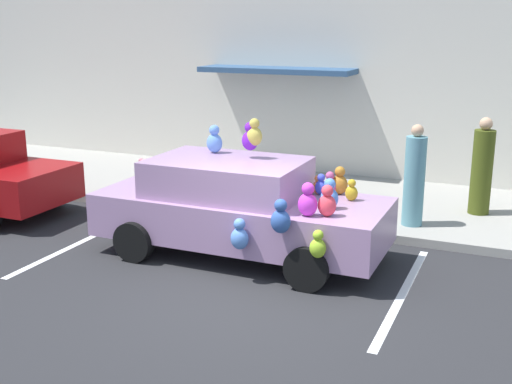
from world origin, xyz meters
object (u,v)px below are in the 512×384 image
teddy_bear_on_sidewalk (145,175)px  pedestrian_walking_past (482,170)px  pedestrian_near_shopfront (414,179)px  plush_covered_car (239,206)px

teddy_bear_on_sidewalk → pedestrian_walking_past: size_ratio=0.38×
pedestrian_near_shopfront → pedestrian_walking_past: 1.58m
teddy_bear_on_sidewalk → pedestrian_walking_past: pedestrian_walking_past is taller
teddy_bear_on_sidewalk → pedestrian_near_shopfront: (5.66, -0.20, 0.51)m
plush_covered_car → pedestrian_near_shopfront: (2.33, 2.23, 0.17)m
plush_covered_car → teddy_bear_on_sidewalk: bearing=143.8°
teddy_bear_on_sidewalk → plush_covered_car: bearing=-36.2°
plush_covered_car → pedestrian_walking_past: bearing=45.8°
pedestrian_near_shopfront → pedestrian_walking_past: (1.02, 1.21, 0.01)m
plush_covered_car → pedestrian_near_shopfront: plush_covered_car is taller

